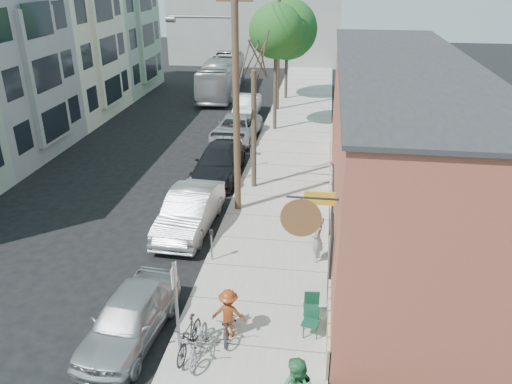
# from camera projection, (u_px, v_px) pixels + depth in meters

# --- Properties ---
(ground) EXTENTS (120.00, 120.00, 0.00)m
(ground) POSITION_uv_depth(u_px,v_px,m) (151.00, 262.00, 18.30)
(ground) COLOR black
(sidewalk) EXTENTS (4.50, 58.00, 0.15)m
(sidewalk) POSITION_uv_depth(u_px,v_px,m) (290.00, 160.00, 27.63)
(sidewalk) COLOR #A9A59D
(sidewalk) RESTS_ON ground
(cafe_building) EXTENTS (6.60, 20.20, 6.61)m
(cafe_building) POSITION_uv_depth(u_px,v_px,m) (397.00, 144.00, 20.27)
(cafe_building) COLOR #974A38
(cafe_building) RESTS_ON ground
(apartment_row) EXTENTS (6.30, 32.00, 9.00)m
(apartment_row) POSITION_uv_depth(u_px,v_px,m) (34.00, 62.00, 30.54)
(apartment_row) COLOR #97AB91
(apartment_row) RESTS_ON ground
(end_cap_building) EXTENTS (18.00, 8.00, 12.00)m
(end_cap_building) POSITION_uv_depth(u_px,v_px,m) (257.00, 4.00, 53.86)
(end_cap_building) COLOR gray
(end_cap_building) RESTS_ON ground
(sign_post) EXTENTS (0.07, 0.45, 2.80)m
(sign_post) POSITION_uv_depth(u_px,v_px,m) (176.00, 298.00, 13.34)
(sign_post) COLOR slate
(sign_post) RESTS_ON sidewalk
(parking_meter_near) EXTENTS (0.14, 0.14, 1.24)m
(parking_meter_near) POSITION_uv_depth(u_px,v_px,m) (211.00, 240.00, 17.84)
(parking_meter_near) COLOR slate
(parking_meter_near) RESTS_ON sidewalk
(parking_meter_far) EXTENTS (0.14, 0.14, 1.24)m
(parking_meter_far) POSITION_uv_depth(u_px,v_px,m) (250.00, 152.00, 26.21)
(parking_meter_far) COLOR slate
(parking_meter_far) RESTS_ON sidewalk
(utility_pole_near) EXTENTS (3.57, 0.28, 10.00)m
(utility_pole_near) POSITION_uv_depth(u_px,v_px,m) (235.00, 90.00, 19.85)
(utility_pole_near) COLOR #503A28
(utility_pole_near) RESTS_ON sidewalk
(utility_pole_far) EXTENTS (1.80, 0.28, 10.00)m
(utility_pole_far) POSITION_uv_depth(u_px,v_px,m) (278.00, 36.00, 34.98)
(utility_pole_far) COLOR #503A28
(utility_pole_far) RESTS_ON sidewalk
(tree_bare) EXTENTS (0.24, 0.24, 5.57)m
(tree_bare) POSITION_uv_depth(u_px,v_px,m) (254.00, 131.00, 23.08)
(tree_bare) COLOR #44392C
(tree_bare) RESTS_ON sidewalk
(tree_leafy_mid) EXTENTS (3.31, 3.31, 7.80)m
(tree_leafy_mid) POSITION_uv_depth(u_px,v_px,m) (276.00, 31.00, 30.12)
(tree_leafy_mid) COLOR #44392C
(tree_leafy_mid) RESTS_ON sidewalk
(tree_leafy_far) EXTENTS (4.56, 4.56, 7.58)m
(tree_leafy_far) POSITION_uv_depth(u_px,v_px,m) (287.00, 29.00, 37.94)
(tree_leafy_far) COLOR #44392C
(tree_leafy_far) RESTS_ON sidewalk
(patio_chair_a) EXTENTS (0.61, 0.61, 0.88)m
(patio_chair_a) POSITION_uv_depth(u_px,v_px,m) (311.00, 322.00, 14.34)
(patio_chair_a) COLOR #103C29
(patio_chair_a) RESTS_ON sidewalk
(patio_chair_b) EXTENTS (0.55, 0.55, 0.88)m
(patio_chair_b) POSITION_uv_depth(u_px,v_px,m) (311.00, 308.00, 14.92)
(patio_chair_b) COLOR #103C29
(patio_chair_b) RESTS_ON sidewalk
(patron_grey) EXTENTS (0.48, 0.67, 1.74)m
(patron_grey) POSITION_uv_depth(u_px,v_px,m) (317.00, 239.00, 17.81)
(patron_grey) COLOR gray
(patron_grey) RESTS_ON sidewalk
(cyclist) EXTENTS (0.99, 0.57, 1.53)m
(cyclist) POSITION_uv_depth(u_px,v_px,m) (229.00, 313.00, 14.20)
(cyclist) COLOR maroon
(cyclist) RESTS_ON sidewalk
(cyclist_bike) EXTENTS (0.66, 1.64, 0.84)m
(cyclist_bike) POSITION_uv_depth(u_px,v_px,m) (229.00, 323.00, 14.34)
(cyclist_bike) COLOR black
(cyclist_bike) RESTS_ON sidewalk
(parked_bike_a) EXTENTS (0.70, 1.80, 1.05)m
(parked_bike_a) POSITION_uv_depth(u_px,v_px,m) (189.00, 337.00, 13.64)
(parked_bike_a) COLOR black
(parked_bike_a) RESTS_ON sidewalk
(parked_bike_b) EXTENTS (0.64, 1.79, 0.94)m
(parked_bike_b) POSITION_uv_depth(u_px,v_px,m) (199.00, 342.00, 13.55)
(parked_bike_b) COLOR gray
(parked_bike_b) RESTS_ON sidewalk
(car_0) EXTENTS (2.13, 4.51, 1.49)m
(car_0) POSITION_uv_depth(u_px,v_px,m) (129.00, 317.00, 14.30)
(car_0) COLOR #A0A3A8
(car_0) RESTS_ON ground
(car_1) EXTENTS (1.96, 5.08, 1.65)m
(car_1) POSITION_uv_depth(u_px,v_px,m) (190.00, 211.00, 20.26)
(car_1) COLOR #B2B6BA
(car_1) RESTS_ON ground
(car_2) EXTENTS (2.22, 5.38, 1.56)m
(car_2) POSITION_uv_depth(u_px,v_px,m) (219.00, 162.00, 25.40)
(car_2) COLOR black
(car_2) RESTS_ON ground
(car_3) EXTENTS (2.78, 5.46, 1.48)m
(car_3) POSITION_uv_depth(u_px,v_px,m) (236.00, 129.00, 30.69)
(car_3) COLOR #ABADB3
(car_3) RESTS_ON ground
(car_4) EXTENTS (1.66, 4.53, 1.48)m
(car_4) POSITION_uv_depth(u_px,v_px,m) (247.00, 106.00, 35.58)
(car_4) COLOR #ADB0B5
(car_4) RESTS_ON ground
(bus) EXTENTS (2.87, 10.65, 2.94)m
(bus) POSITION_uv_depth(u_px,v_px,m) (222.00, 76.00, 41.40)
(bus) COLOR silver
(bus) RESTS_ON ground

